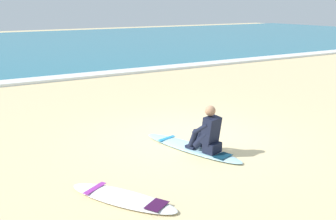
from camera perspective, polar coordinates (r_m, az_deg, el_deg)
The scene contains 6 objects.
ground_plane at distance 9.08m, azimuth 2.97°, elevation -4.08°, with size 80.00×80.00×0.00m, color beige.
sea at distance 30.02m, azimuth -22.23°, elevation 8.26°, with size 80.00×28.00×0.10m, color teal.
breaking_foam at distance 16.77m, azimuth -14.14°, elevation 4.50°, with size 80.00×0.90×0.11m, color white.
surfboard_main at distance 8.45m, azimuth 3.32°, elevation -5.32°, with size 1.14×2.58×0.08m.
surfer_seated at distance 8.06m, azimuth 5.62°, elevation -3.35°, with size 0.50×0.76×0.95m.
surfboard_spare_near at distance 6.42m, azimuth -6.44°, elevation -12.22°, with size 1.40×1.93×0.08m.
Camera 1 is at (-4.88, -7.07, 2.95)m, focal length 43.11 mm.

